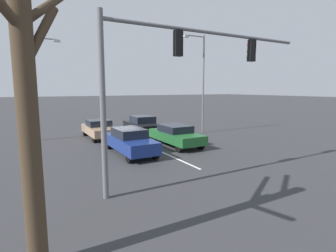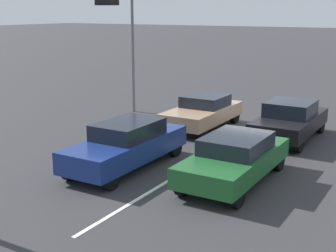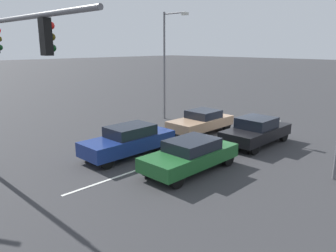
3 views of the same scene
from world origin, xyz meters
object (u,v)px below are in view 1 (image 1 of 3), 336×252
(street_lamp_right_shoulder, at_px, (35,80))
(car_black_leftlane_second, at_px, (143,125))
(street_lamp_left_shoulder, at_px, (201,77))
(traffic_signal_gantry, at_px, (175,65))
(car_tan_midlane_second, at_px, (100,129))
(car_navy_midlane_front, at_px, (130,141))
(car_darkgreen_leftlane_front, at_px, (176,135))
(bare_tree_near, at_px, (25,78))

(street_lamp_right_shoulder, bearing_deg, car_black_leftlane_second, 172.10)
(street_lamp_left_shoulder, bearing_deg, traffic_signal_gantry, 49.00)
(car_tan_midlane_second, bearing_deg, car_navy_midlane_front, 92.19)
(car_darkgreen_leftlane_front, bearing_deg, car_tan_midlane_second, -55.09)
(car_darkgreen_leftlane_front, height_order, bare_tree_near, bare_tree_near)
(street_lamp_right_shoulder, height_order, street_lamp_left_shoulder, street_lamp_left_shoulder)
(car_black_leftlane_second, relative_size, street_lamp_left_shoulder, 0.54)
(car_darkgreen_leftlane_front, distance_m, street_lamp_right_shoulder, 10.94)
(car_navy_midlane_front, bearing_deg, street_lamp_right_shoulder, -58.02)
(car_tan_midlane_second, relative_size, traffic_signal_gantry, 0.47)
(car_black_leftlane_second, relative_size, bare_tree_near, 0.56)
(street_lamp_left_shoulder, distance_m, bare_tree_near, 18.20)
(car_tan_midlane_second, distance_m, street_lamp_left_shoulder, 9.37)
(car_navy_midlane_front, distance_m, traffic_signal_gantry, 6.82)
(bare_tree_near, bearing_deg, street_lamp_left_shoulder, -137.23)
(street_lamp_left_shoulder, bearing_deg, car_black_leftlane_second, -24.72)
(car_navy_midlane_front, bearing_deg, bare_tree_near, 57.65)
(traffic_signal_gantry, bearing_deg, car_navy_midlane_front, -92.51)
(car_black_leftlane_second, bearing_deg, car_darkgreen_leftlane_front, 90.07)
(traffic_signal_gantry, bearing_deg, car_black_leftlane_second, -107.82)
(street_lamp_right_shoulder, bearing_deg, car_darkgreen_leftlane_front, 140.37)
(car_navy_midlane_front, bearing_deg, traffic_signal_gantry, 87.49)
(car_black_leftlane_second, height_order, street_lamp_left_shoulder, street_lamp_left_shoulder)
(bare_tree_near, bearing_deg, car_black_leftlane_second, -121.40)
(car_navy_midlane_front, height_order, bare_tree_near, bare_tree_near)
(bare_tree_near, bearing_deg, traffic_signal_gantry, -150.79)
(car_tan_midlane_second, bearing_deg, car_black_leftlane_second, -177.68)
(car_darkgreen_leftlane_front, relative_size, bare_tree_near, 0.57)
(car_navy_midlane_front, xyz_separation_m, car_tan_midlane_second, (0.22, -5.87, -0.05))
(street_lamp_right_shoulder, xyz_separation_m, street_lamp_left_shoulder, (-12.47, 3.19, 0.33))
(street_lamp_left_shoulder, xyz_separation_m, bare_tree_near, (13.35, 12.35, -0.73))
(car_darkgreen_leftlane_front, distance_m, street_lamp_left_shoulder, 6.92)
(car_darkgreen_leftlane_front, bearing_deg, bare_tree_near, 45.47)
(car_tan_midlane_second, height_order, traffic_signal_gantry, traffic_signal_gantry)
(car_navy_midlane_front, relative_size, car_tan_midlane_second, 1.10)
(car_black_leftlane_second, xyz_separation_m, street_lamp_right_shoulder, (7.93, -1.10, 3.63))
(car_tan_midlane_second, height_order, street_lamp_right_shoulder, street_lamp_right_shoulder)
(car_black_leftlane_second, height_order, bare_tree_near, bare_tree_near)
(car_navy_midlane_front, xyz_separation_m, bare_tree_near, (5.33, 8.41, 3.23))
(car_navy_midlane_front, xyz_separation_m, car_black_leftlane_second, (-3.48, -6.03, -0.00))
(traffic_signal_gantry, distance_m, street_lamp_right_shoulder, 13.38)
(car_black_leftlane_second, height_order, car_tan_midlane_second, car_black_leftlane_second)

